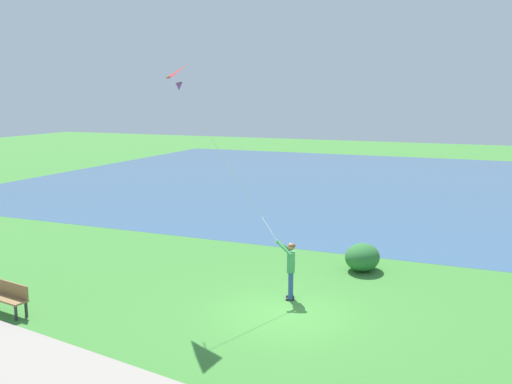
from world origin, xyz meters
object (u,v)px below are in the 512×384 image
flying_kite (188,79)px  park_bench_near_walkway (8,295)px  person_kite_flyer (290,265)px  lakeside_shrub (362,257)px

flying_kite → park_bench_near_walkway: (-3.32, 4.03, -5.99)m
flying_kite → park_bench_near_walkway: 7.94m
person_kite_flyer → flying_kite: flying_kite is taller
flying_kite → lakeside_shrub: 8.63m
park_bench_near_walkway → lakeside_shrub: size_ratio=1.05×
park_bench_near_walkway → person_kite_flyer: bearing=-59.5°
park_bench_near_walkway → lakeside_shrub: (7.73, -8.35, -0.04)m
park_bench_near_walkway → lakeside_shrub: lakeside_shrub is taller
person_kite_flyer → lakeside_shrub: (3.63, -1.40, -0.58)m
flying_kite → lakeside_shrub: flying_kite is taller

